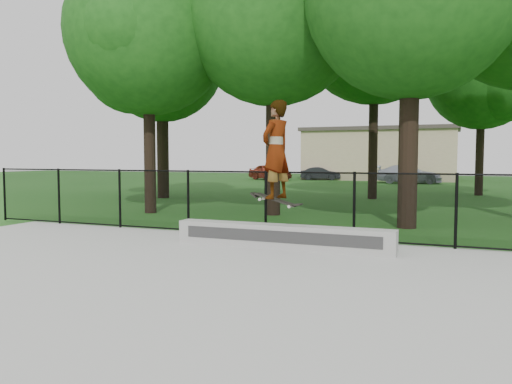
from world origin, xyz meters
TOP-DOWN VIEW (x-y plane):
  - ground at (0.00, 0.00)m, footprint 100.00×100.00m
  - concrete_slab at (0.00, 0.00)m, footprint 14.00×12.00m
  - grind_ledge at (0.80, 4.70)m, footprint 4.45×0.40m
  - car_a at (-10.34, 34.04)m, footprint 4.08×2.74m
  - car_b at (-6.32, 35.05)m, footprint 3.10×1.79m
  - car_c at (0.81, 32.41)m, footprint 4.29×2.21m
  - skater_airborne at (0.75, 4.49)m, footprint 0.82×0.81m
  - chainlink_fence at (0.00, 5.90)m, footprint 16.06×0.06m
  - tree_row at (0.09, 13.98)m, footprint 20.46×18.38m
  - distant_building at (-2.00, 38.00)m, footprint 12.40×6.40m

SIDE VIEW (x-z plane):
  - ground at x=0.00m, z-range 0.00..0.00m
  - concrete_slab at x=0.00m, z-range 0.00..0.06m
  - grind_ledge at x=0.80m, z-range 0.06..0.52m
  - car_b at x=-6.32m, z-range 0.00..1.06m
  - car_a at x=-10.34m, z-range 0.00..1.30m
  - car_c at x=0.81m, z-range 0.00..1.31m
  - chainlink_fence at x=0.00m, z-range 0.06..1.56m
  - skater_airborne at x=0.75m, z-range 0.94..3.03m
  - distant_building at x=-2.00m, z-range 0.01..4.31m
  - tree_row at x=0.09m, z-range 1.06..12.10m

